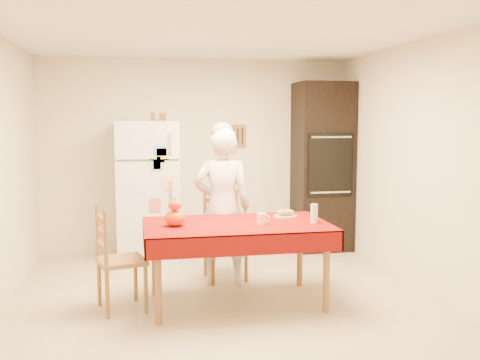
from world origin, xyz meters
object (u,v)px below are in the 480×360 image
object	(u,v)px
chair_left	(114,255)
seated_woman	(222,207)
wine_glass	(314,213)
bread_plate	(285,216)
refrigerator	(148,190)
dining_table	(236,231)
chair_far	(224,232)
pumpkin_lower	(175,218)
oven_cabinet	(322,167)
coffee_mug	(261,219)

from	to	relation	value
chair_left	seated_woman	distance (m)	1.27
chair_left	seated_woman	world-z (taller)	seated_woman
seated_woman	wine_glass	bearing A→B (deg)	143.05
wine_glass	bread_plate	xyz separation A→B (m)	(-0.18, 0.33, -0.08)
refrigerator	dining_table	xyz separation A→B (m)	(0.76, -1.87, -0.16)
wine_glass	chair_far	bearing A→B (deg)	125.79
chair_far	bread_plate	size ratio (longest dim) A/B	3.96
chair_left	seated_woman	size ratio (longest dim) A/B	0.58
wine_glass	bread_plate	world-z (taller)	wine_glass
dining_table	bread_plate	bearing A→B (deg)	21.63
dining_table	bread_plate	size ratio (longest dim) A/B	7.08
chair_left	pumpkin_lower	xyz separation A→B (m)	(0.54, -0.04, 0.33)
bread_plate	oven_cabinet	bearing A→B (deg)	59.89
oven_cabinet	dining_table	world-z (taller)	oven_cabinet
refrigerator	chair_far	xyz separation A→B (m)	(0.78, -1.02, -0.34)
dining_table	bread_plate	xyz separation A→B (m)	(0.53, 0.21, 0.08)
coffee_mug	pumpkin_lower	world-z (taller)	pumpkin_lower
chair_left	bread_plate	distance (m)	1.67
coffee_mug	wine_glass	xyz separation A→B (m)	(0.49, -0.03, 0.04)
seated_woman	wine_glass	distance (m)	1.04
oven_cabinet	coffee_mug	world-z (taller)	oven_cabinet
oven_cabinet	seated_woman	size ratio (longest dim) A/B	1.35
coffee_mug	pumpkin_lower	distance (m)	0.78
seated_woman	chair_far	bearing A→B (deg)	-94.44
seated_woman	wine_glass	world-z (taller)	seated_woman
oven_cabinet	chair_left	xyz separation A→B (m)	(-2.63, -1.89, -0.59)
chair_left	coffee_mug	world-z (taller)	chair_left
oven_cabinet	pumpkin_lower	bearing A→B (deg)	-137.15
chair_far	wine_glass	bearing A→B (deg)	-60.75
chair_far	chair_left	size ratio (longest dim) A/B	1.00
refrigerator	seated_woman	size ratio (longest dim) A/B	1.04
dining_table	wine_glass	bearing A→B (deg)	-9.34
seated_woman	bread_plate	distance (m)	0.69
oven_cabinet	chair_left	size ratio (longest dim) A/B	2.32
oven_cabinet	coffee_mug	size ratio (longest dim) A/B	22.00
seated_woman	coffee_mug	bearing A→B (deg)	117.17
oven_cabinet	wine_glass	size ratio (longest dim) A/B	12.50
oven_cabinet	wine_glass	xyz separation A→B (m)	(-0.81, -2.03, -0.25)
coffee_mug	wine_glass	size ratio (longest dim) A/B	0.57
refrigerator	seated_woman	bearing A→B (deg)	-59.62
oven_cabinet	bread_plate	distance (m)	2.00
wine_glass	seated_woman	bearing A→B (deg)	135.32
coffee_mug	oven_cabinet	bearing A→B (deg)	56.94
dining_table	seated_woman	bearing A→B (deg)	92.89
seated_woman	coffee_mug	world-z (taller)	seated_woman
refrigerator	oven_cabinet	bearing A→B (deg)	1.18
refrigerator	dining_table	bearing A→B (deg)	-67.75
dining_table	coffee_mug	xyz separation A→B (m)	(0.22, -0.08, 0.12)
pumpkin_lower	wine_glass	world-z (taller)	wine_glass
chair_left	dining_table	bearing A→B (deg)	-105.57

